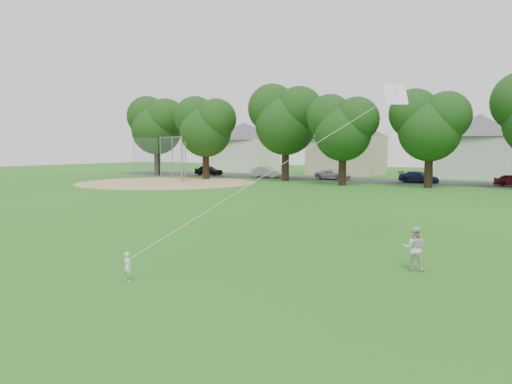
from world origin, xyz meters
The scene contains 9 objects.
ground centered at (0.00, 0.00, 0.00)m, with size 160.00×160.00×0.00m, color #215F15.
street centered at (0.00, 42.00, 0.01)m, with size 90.00×7.00×0.01m, color #2D2D30.
dirt_infield centered at (-26.00, 28.00, 0.01)m, with size 18.00×18.00×0.02m, color #9E7F51.
toddler centered at (-1.75, -0.96, 0.40)m, with size 0.30×0.19×0.81m, color silver.
older_boy centered at (4.50, 4.33, 0.65)m, with size 0.63×0.49×1.30m, color silver.
kite centered at (0.64, 3.09, 3.01)m, with size 2.96×4.54×10.59m.
baseball_backstop centered at (-29.84, 32.67, 2.36)m, with size 10.21×4.67×4.73m.
tree_row centered at (-0.79, 35.89, 6.37)m, with size 81.10×9.02×10.63m.
house_row centered at (0.43, 52.00, 4.58)m, with size 76.41×12.65×9.87m.
Camera 1 is at (8.03, -10.36, 3.61)m, focal length 35.00 mm.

